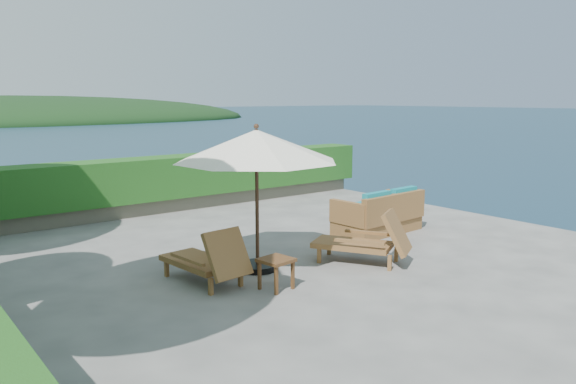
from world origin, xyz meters
TOP-DOWN VIEW (x-y plane):
  - ground at (0.00, 0.00)m, footprint 12.00×12.00m
  - foundation at (0.00, 0.00)m, footprint 12.00×12.00m
  - offshore_island at (25.00, 140.00)m, footprint 126.00×57.60m
  - planter_wall_far at (0.00, 5.60)m, footprint 12.00×0.60m
  - hedge_far at (0.00, 5.60)m, footprint 12.40×0.90m
  - patio_umbrella at (-0.80, 0.20)m, footprint 3.33×3.33m
  - lounge_left at (-1.79, 0.09)m, footprint 0.81×1.63m
  - lounge_right at (0.87, -0.64)m, footprint 1.40×1.74m
  - side_table at (-1.13, -0.75)m, footprint 0.50×0.50m
  - wicker_loveseat at (2.68, 0.75)m, footprint 1.97×1.10m

SIDE VIEW (x-z plane):
  - offshore_island at x=25.00m, z-range -9.30..3.30m
  - foundation at x=0.00m, z-range -3.05..-0.05m
  - ground at x=0.00m, z-range 0.00..0.00m
  - planter_wall_far at x=0.00m, z-range 0.00..0.36m
  - wicker_loveseat at x=2.68m, z-range -0.10..0.83m
  - lounge_left at x=-1.79m, z-range -0.07..0.83m
  - side_table at x=-1.13m, z-range 0.15..0.62m
  - lounge_right at x=0.87m, z-range -0.08..0.86m
  - hedge_far at x=0.00m, z-range 0.35..1.35m
  - patio_umbrella at x=-0.80m, z-range 0.82..3.21m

